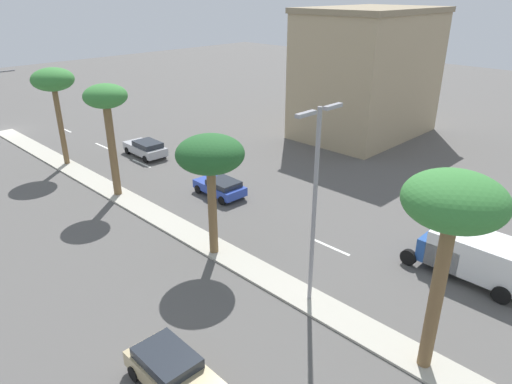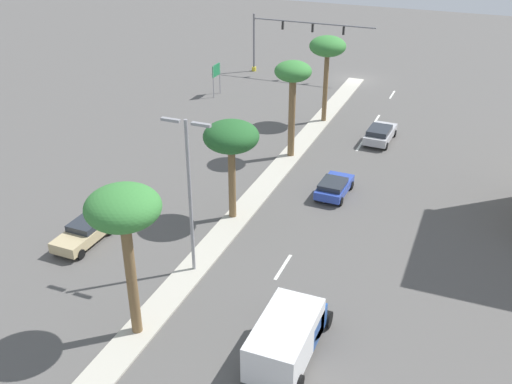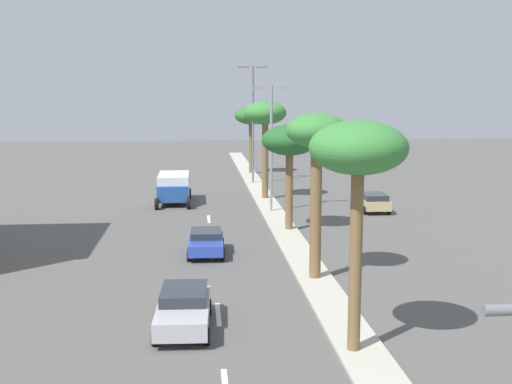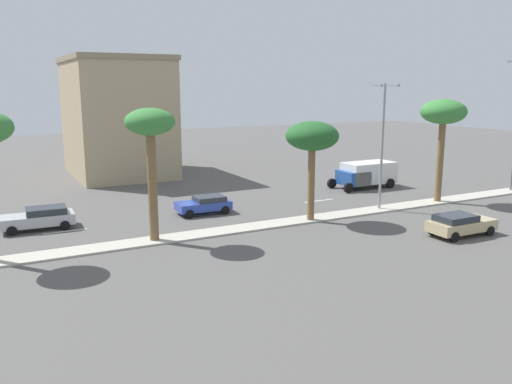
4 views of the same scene
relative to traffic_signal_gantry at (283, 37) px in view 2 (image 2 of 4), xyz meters
The scene contains 18 objects.
ground_plane 34.64m from the traffic_signal_gantry, 104.70° to the left, with size 160.00×160.00×0.00m, color #565451.
median_curb 44.16m from the traffic_signal_gantry, 101.44° to the left, with size 1.80×88.58×0.12m, color #B7B2A3.
lane_stripe_right 14.58m from the traffic_signal_gantry, 168.44° to the left, with size 0.20×2.80×0.01m, color silver.
lane_stripe_center 18.02m from the traffic_signal_gantry, 141.24° to the left, with size 0.20×2.80×0.01m, color silver.
lane_stripe_mid 22.73m from the traffic_signal_gantry, 127.67° to the left, with size 0.20×2.80×0.01m, color silver.
lane_stripe_leading 31.16m from the traffic_signal_gantry, 116.22° to the left, with size 0.20×2.80×0.01m, color silver.
lane_stripe_front 40.36m from the traffic_signal_gantry, 109.86° to the left, with size 0.20×2.80×0.01m, color silver.
traffic_signal_gantry is the anchor object (origin of this frame).
directional_road_sign 10.96m from the traffic_signal_gantry, 68.96° to the left, with size 0.10×1.79×3.40m.
palm_tree_left 16.29m from the traffic_signal_gantry, 124.05° to the left, with size 3.35×3.35×8.06m.
palm_tree_inboard 23.99m from the traffic_signal_gantry, 111.46° to the left, with size 2.96×2.96×8.00m.
palm_tree_near 34.49m from the traffic_signal_gantry, 104.10° to the left, with size 3.66×3.66×6.90m.
palm_tree_far 46.92m from the traffic_signal_gantry, 100.64° to the left, with size 3.59×3.59×8.23m.
street_lamp_front 41.02m from the traffic_signal_gantry, 102.43° to the left, with size 2.90×0.24×9.43m.
sedan_blue_front 31.20m from the traffic_signal_gantry, 116.80° to the left, with size 2.14×4.02×1.30m.
sedan_tan_inboard 40.02m from the traffic_signal_gantry, 91.36° to the left, with size 2.10×4.49×1.41m.
sedan_silver_near 22.45m from the traffic_signal_gantry, 132.67° to the left, with size 2.26×4.64×1.45m.
box_truck 47.74m from the traffic_signal_gantry, 110.09° to the left, with size 2.78×6.16×2.38m.
Camera 2 is at (-14.56, 67.10, 20.69)m, focal length 41.94 mm.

